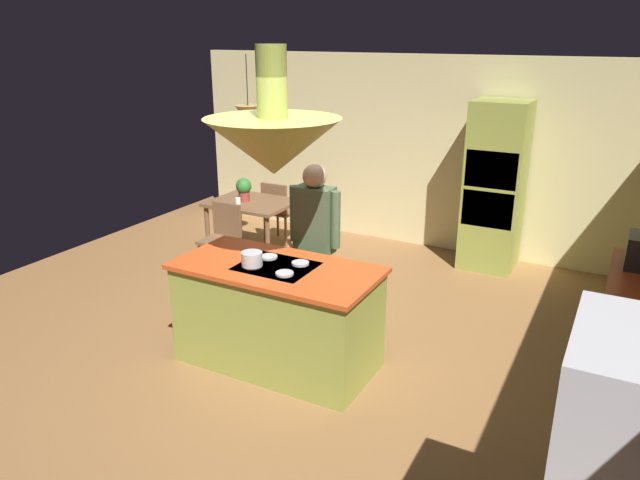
# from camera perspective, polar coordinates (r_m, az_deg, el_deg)

# --- Properties ---
(ground) EXTENTS (8.16, 8.16, 0.00)m
(ground) POSITION_cam_1_polar(r_m,az_deg,el_deg) (5.64, -2.86, -10.67)
(ground) COLOR olive
(wall_back) EXTENTS (6.80, 0.10, 2.55)m
(wall_back) POSITION_cam_1_polar(r_m,az_deg,el_deg) (8.18, 9.61, 8.23)
(wall_back) COLOR beige
(wall_back) RESTS_ON ground
(kitchen_island) EXTENTS (1.76, 0.89, 0.95)m
(kitchen_island) POSITION_cam_1_polar(r_m,az_deg,el_deg) (5.27, -4.07, -7.19)
(kitchen_island) COLOR #939E42
(kitchen_island) RESTS_ON ground
(oven_tower) EXTENTS (0.66, 0.62, 2.07)m
(oven_tower) POSITION_cam_1_polar(r_m,az_deg,el_deg) (7.57, 16.40, 4.94)
(oven_tower) COLOR #939E42
(oven_tower) RESTS_ON ground
(dining_table) EXTENTS (1.04, 0.83, 0.76)m
(dining_table) POSITION_cam_1_polar(r_m,az_deg,el_deg) (7.72, -6.55, 2.94)
(dining_table) COLOR brown
(dining_table) RESTS_ON ground
(person_at_island) EXTENTS (0.53, 0.22, 1.68)m
(person_at_island) POSITION_cam_1_polar(r_m,az_deg,el_deg) (5.65, -0.51, 0.18)
(person_at_island) COLOR tan
(person_at_island) RESTS_ON ground
(range_hood) EXTENTS (1.10, 1.10, 1.00)m
(range_hood) POSITION_cam_1_polar(r_m,az_deg,el_deg) (4.79, -4.51, 9.26)
(range_hood) COLOR #939E42
(pendant_light_over_table) EXTENTS (0.32, 0.32, 0.82)m
(pendant_light_over_table) POSITION_cam_1_polar(r_m,az_deg,el_deg) (7.47, -6.91, 11.87)
(pendant_light_over_table) COLOR #E0B266
(chair_facing_island) EXTENTS (0.40, 0.40, 0.87)m
(chair_facing_island) POSITION_cam_1_polar(r_m,az_deg,el_deg) (7.27, -9.32, 0.55)
(chair_facing_island) COLOR brown
(chair_facing_island) RESTS_ON ground
(chair_by_back_wall) EXTENTS (0.40, 0.40, 0.87)m
(chair_by_back_wall) POSITION_cam_1_polar(r_m,az_deg,el_deg) (8.26, -4.03, 3.06)
(chair_by_back_wall) COLOR brown
(chair_by_back_wall) RESTS_ON ground
(potted_plant_on_table) EXTENTS (0.20, 0.20, 0.30)m
(potted_plant_on_table) POSITION_cam_1_polar(r_m,az_deg,el_deg) (7.66, -7.32, 4.93)
(potted_plant_on_table) COLOR #99382D
(potted_plant_on_table) RESTS_ON dining_table
(cup_on_table) EXTENTS (0.07, 0.07, 0.09)m
(cup_on_table) POSITION_cam_1_polar(r_m,az_deg,el_deg) (7.55, -7.89, 3.72)
(cup_on_table) COLOR white
(cup_on_table) RESTS_ON dining_table
(cooking_pot_on_cooktop) EXTENTS (0.18, 0.18, 0.12)m
(cooking_pot_on_cooktop) POSITION_cam_1_polar(r_m,az_deg,el_deg) (5.03, -6.55, -1.82)
(cooking_pot_on_cooktop) COLOR #B2B2B7
(cooking_pot_on_cooktop) RESTS_ON kitchen_island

